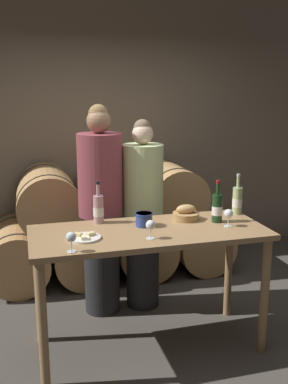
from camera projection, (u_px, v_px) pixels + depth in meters
name	position (u px, v px, depth m)	size (l,w,h in m)	color
ground_plane	(149.00, 346.00, 3.46)	(10.00, 10.00, 0.00)	#4C473F
stone_wall_back	(99.00, 118.00, 5.03)	(10.00, 0.12, 3.20)	#7F705B
barrel_stack	(110.00, 224.00, 4.72)	(2.52, 0.93, 1.16)	tan
tasting_table	(149.00, 247.00, 3.27)	(1.71, 0.71, 0.93)	#99754C
person_left	(101.00, 211.00, 3.82)	(0.37, 0.37, 1.81)	#232326
person_right	(143.00, 215.00, 3.93)	(0.36, 0.36, 1.68)	#232326
wine_bottle_red	(217.00, 208.00, 3.42)	(0.08, 0.08, 0.33)	#193819
wine_bottle_white	(237.00, 200.00, 3.63)	(0.08, 0.08, 0.33)	#ADBC7F
wine_bottle_rose	(98.00, 209.00, 3.39)	(0.08, 0.08, 0.32)	#BC8E93
blue_crock	(144.00, 219.00, 3.32)	(0.13, 0.13, 0.10)	navy
bread_basket	(186.00, 214.00, 3.49)	(0.21, 0.21, 0.12)	#A87F4C
cheese_plate	(84.00, 237.00, 3.05)	(0.23, 0.23, 0.04)	white
wine_glass_far_left	(71.00, 238.00, 2.79)	(0.07, 0.07, 0.13)	white
wine_glass_left	(151.00, 226.00, 3.04)	(0.07, 0.07, 0.13)	white
wine_glass_center	(229.00, 214.00, 3.31)	(0.07, 0.07, 0.13)	white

